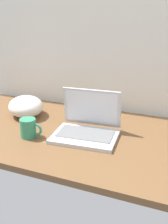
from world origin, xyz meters
The scene contains 5 objects.
desk centered at (0.00, 0.00, 0.01)m, with size 1.60×0.76×0.03m.
laptop centered at (0.04, 0.00, 0.08)m, with size 0.33×0.28×0.22m.
coffee_mug centered at (-0.22, -0.13, 0.08)m, with size 0.12×0.08×0.09m.
remote_control_near centered at (0.02, 0.25, 0.04)m, with size 0.06×0.16×0.02m.
cushion centered at (-0.39, 0.10, 0.09)m, with size 0.23×0.20×0.11m, color silver.
Camera 1 is at (0.49, -1.15, 0.64)m, focal length 43.77 mm.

